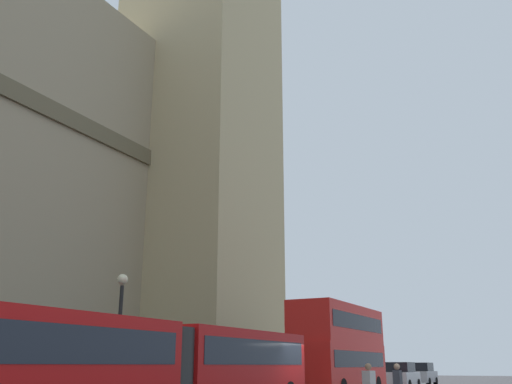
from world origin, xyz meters
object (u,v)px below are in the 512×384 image
articulated_bus (157,361)px  street_lamp (119,329)px  double_decker_bus (340,345)px  sedan_trailing (422,374)px  sedan_lead (402,375)px

articulated_bus → street_lamp: street_lamp is taller
double_decker_bus → articulated_bus: bearing=-180.0°
articulated_bus → street_lamp: size_ratio=3.36×
double_decker_bus → sedan_trailing: bearing=-0.4°
double_decker_bus → sedan_lead: double_decker_bus is taller
sedan_lead → sedan_trailing: size_ratio=1.00×
articulated_bus → double_decker_bus: double_decker_bus is taller
double_decker_bus → street_lamp: size_ratio=1.82×
street_lamp → double_decker_bus: bearing=-18.4°
sedan_trailing → sedan_lead: bearing=-179.2°
double_decker_bus → sedan_trailing: size_ratio=2.17×
street_lamp → sedan_trailing: bearing=-7.9°
sedan_lead → double_decker_bus: bearing=178.8°
sedan_lead → sedan_trailing: 7.29m
sedan_lead → articulated_bus: bearing=179.5°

